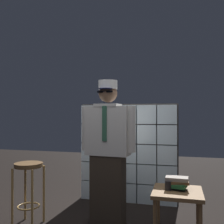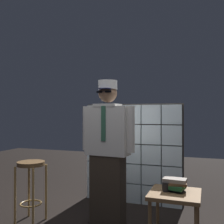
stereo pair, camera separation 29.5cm
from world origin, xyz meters
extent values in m
cube|color=silver|center=(-0.60, 1.35, 0.14)|extent=(0.29, 0.08, 0.29)
cube|color=silver|center=(-0.30, 1.35, 0.14)|extent=(0.29, 0.08, 0.29)
cube|color=silver|center=(0.00, 1.35, 0.14)|extent=(0.29, 0.08, 0.29)
cube|color=silver|center=(0.30, 1.35, 0.14)|extent=(0.29, 0.08, 0.29)
cube|color=silver|center=(0.60, 1.35, 0.14)|extent=(0.29, 0.08, 0.29)
cube|color=silver|center=(-0.60, 1.35, 0.44)|extent=(0.29, 0.08, 0.29)
cube|color=silver|center=(-0.30, 1.35, 0.44)|extent=(0.29, 0.08, 0.29)
cube|color=silver|center=(0.00, 1.35, 0.44)|extent=(0.29, 0.08, 0.29)
cube|color=silver|center=(0.30, 1.35, 0.44)|extent=(0.29, 0.08, 0.29)
cube|color=silver|center=(0.60, 1.35, 0.44)|extent=(0.29, 0.08, 0.29)
cube|color=silver|center=(-0.60, 1.35, 0.74)|extent=(0.29, 0.08, 0.29)
cube|color=silver|center=(-0.30, 1.35, 0.74)|extent=(0.29, 0.08, 0.29)
cube|color=silver|center=(0.00, 1.35, 0.74)|extent=(0.29, 0.08, 0.29)
cube|color=silver|center=(0.30, 1.35, 0.74)|extent=(0.29, 0.08, 0.29)
cube|color=silver|center=(0.60, 1.35, 0.74)|extent=(0.29, 0.08, 0.29)
cube|color=silver|center=(-0.60, 1.35, 1.04)|extent=(0.29, 0.08, 0.29)
cube|color=silver|center=(-0.30, 1.35, 1.04)|extent=(0.29, 0.08, 0.29)
cube|color=silver|center=(0.00, 1.35, 1.04)|extent=(0.29, 0.08, 0.29)
cube|color=silver|center=(0.30, 1.35, 1.04)|extent=(0.29, 0.08, 0.29)
cube|color=silver|center=(0.60, 1.35, 1.04)|extent=(0.29, 0.08, 0.29)
cube|color=silver|center=(-0.60, 1.35, 1.34)|extent=(0.29, 0.08, 0.29)
cube|color=silver|center=(-0.30, 1.35, 1.34)|extent=(0.29, 0.08, 0.29)
cube|color=silver|center=(0.00, 1.35, 1.34)|extent=(0.29, 0.08, 0.29)
cube|color=silver|center=(0.30, 1.35, 1.34)|extent=(0.29, 0.08, 0.29)
cube|color=silver|center=(0.60, 1.35, 1.34)|extent=(0.29, 0.08, 0.29)
cube|color=#38332D|center=(0.00, 1.40, 0.74)|extent=(1.53, 0.02, 1.53)
cube|color=#382D23|center=(-0.07, 0.50, 0.42)|extent=(0.42, 0.24, 0.85)
cube|color=silver|center=(-0.07, 0.50, 1.15)|extent=(0.55, 0.27, 0.60)
cube|color=#33664C|center=(-0.08, 0.38, 1.24)|extent=(0.06, 0.01, 0.42)
cube|color=silver|center=(-0.07, 0.50, 1.46)|extent=(0.31, 0.26, 0.04)
sphere|color=#846047|center=(-0.07, 0.50, 1.60)|extent=(0.23, 0.23, 0.23)
ellipsoid|color=black|center=(-0.08, 0.45, 1.56)|extent=(0.16, 0.09, 0.10)
cube|color=black|center=(-0.08, 0.39, 1.62)|extent=(0.20, 0.03, 0.02)
cylinder|color=#191E47|center=(-0.08, 0.41, 1.65)|extent=(0.19, 0.19, 0.01)
cylinder|color=white|center=(-0.07, 0.50, 1.71)|extent=(0.23, 0.23, 0.11)
cylinder|color=silver|center=(0.22, 0.47, 1.17)|extent=(0.11, 0.11, 0.55)
cylinder|color=silver|center=(-0.37, 0.52, 1.17)|extent=(0.11, 0.11, 0.55)
cylinder|color=brown|center=(-1.00, 0.23, 0.73)|extent=(0.34, 0.34, 0.05)
torus|color=tan|center=(-1.00, 0.23, 0.22)|extent=(0.27, 0.27, 0.02)
cylinder|color=tan|center=(-1.14, 0.10, 0.35)|extent=(0.03, 0.03, 0.70)
cylinder|color=tan|center=(-0.87, 0.10, 0.35)|extent=(0.03, 0.03, 0.70)
cylinder|color=tan|center=(-1.14, 0.37, 0.35)|extent=(0.03, 0.03, 0.70)
cylinder|color=tan|center=(-0.87, 0.37, 0.35)|extent=(0.03, 0.03, 0.70)
cube|color=brown|center=(0.76, 0.30, 0.51)|extent=(0.52, 0.52, 0.04)
cylinder|color=brown|center=(0.54, 0.08, 0.24)|extent=(0.04, 0.04, 0.49)
cylinder|color=brown|center=(0.54, 0.52, 0.24)|extent=(0.04, 0.04, 0.49)
cylinder|color=brown|center=(0.98, 0.52, 0.24)|extent=(0.04, 0.04, 0.49)
cube|color=black|center=(0.75, 0.37, 0.54)|extent=(0.21, 0.16, 0.03)
cube|color=#1E592D|center=(0.75, 0.34, 0.57)|extent=(0.24, 0.20, 0.04)
cube|color=brown|center=(0.76, 0.37, 0.61)|extent=(0.25, 0.19, 0.03)
cube|color=gray|center=(0.75, 0.36, 0.64)|extent=(0.25, 0.16, 0.04)
cylinder|color=black|center=(0.67, 0.30, 0.57)|extent=(0.08, 0.08, 0.09)
torus|color=black|center=(0.72, 0.30, 0.58)|extent=(0.06, 0.01, 0.06)
camera|label=1|loc=(0.79, -2.57, 1.34)|focal=41.61mm
camera|label=2|loc=(1.07, -2.48, 1.34)|focal=41.61mm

